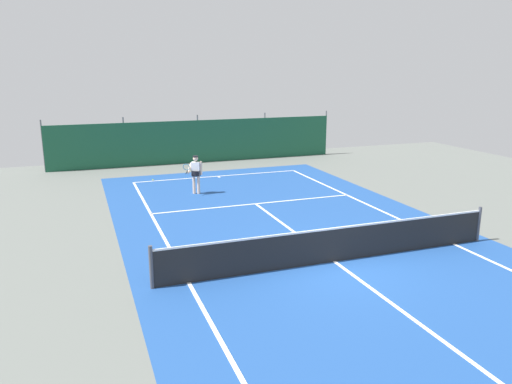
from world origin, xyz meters
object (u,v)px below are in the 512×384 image
Objects in this scene: tennis_player at (196,172)px; parked_car at (185,141)px; tennis_ball_near_player at (153,180)px; tennis_net at (335,244)px.

tennis_player is 10.24m from parked_car.
tennis_ball_near_player is 7.57m from parked_car.
tennis_net is 12.49m from tennis_ball_near_player.
parked_car is at bearing -71.01° from tennis_player.
tennis_ball_near_player is at bearing -38.49° from tennis_player.
tennis_net is at bearing 130.32° from tennis_player.
tennis_player is 24.85× the size of tennis_ball_near_player.
tennis_ball_near_player is 0.02× the size of parked_car.
parked_car reaches higher than tennis_ball_near_player.
tennis_player is 0.38× the size of parked_car.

